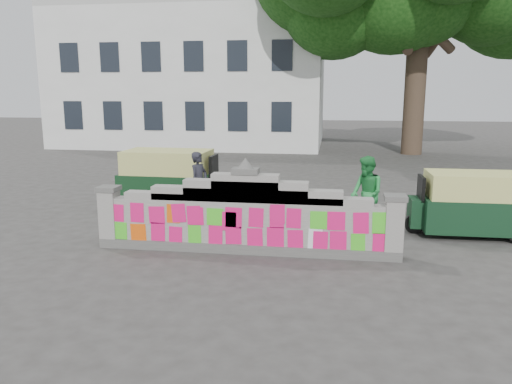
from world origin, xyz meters
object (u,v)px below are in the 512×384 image
cyclist_rider (199,193)px  pedestrian (366,193)px  cyclist_bike (200,205)px  rickshaw_left (171,178)px  rickshaw_right (470,203)px

cyclist_rider → pedestrian: bearing=-68.3°
cyclist_bike → rickshaw_left: rickshaw_left is taller
pedestrian → cyclist_rider: bearing=-115.6°
rickshaw_left → cyclist_rider: bearing=-48.6°
pedestrian → rickshaw_right: (2.38, -0.15, -0.13)m
cyclist_rider → pedestrian: size_ratio=0.88×
cyclist_bike → pedestrian: bearing=-68.3°
pedestrian → cyclist_bike: bearing=-115.6°
pedestrian → rickshaw_right: bearing=60.7°
cyclist_rider → rickshaw_left: 1.94m
pedestrian → rickshaw_right: pedestrian is taller
rickshaw_left → rickshaw_right: (7.82, -1.64, -0.10)m
cyclist_rider → pedestrian: pedestrian is taller
cyclist_rider → rickshaw_right: (6.57, -0.15, -0.02)m
rickshaw_left → rickshaw_right: size_ratio=1.14×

